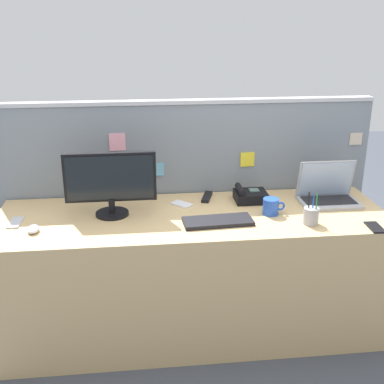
{
  "coord_description": "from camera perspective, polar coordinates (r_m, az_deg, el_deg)",
  "views": [
    {
      "loc": [
        -0.29,
        -2.53,
        1.83
      ],
      "look_at": [
        0.0,
        0.05,
        0.87
      ],
      "focal_mm": 45.25,
      "sensor_mm": 36.0,
      "label": 1
    }
  ],
  "objects": [
    {
      "name": "cubicle_divider",
      "position": [
        3.16,
        -0.7,
        -1.25
      ],
      "size": [
        2.36,
        0.08,
        1.34
      ],
      "color": "gray",
      "rests_on": "ground_plane"
    },
    {
      "name": "computer_mouse_right_hand",
      "position": [
        2.67,
        -18.21,
        -4.18
      ],
      "size": [
        0.07,
        0.1,
        0.03
      ],
      "primitive_type": "ellipsoid",
      "rotation": [
        0.0,
        0.0,
        0.07
      ],
      "color": "silver",
      "rests_on": "desk"
    },
    {
      "name": "keyboard_main",
      "position": [
        2.65,
        3.07,
        -3.47
      ],
      "size": [
        0.39,
        0.17,
        0.02
      ],
      "primitive_type": "cube",
      "rotation": [
        0.0,
        0.0,
        0.06
      ],
      "color": "black",
      "rests_on": "desk"
    },
    {
      "name": "coffee_mug",
      "position": [
        2.79,
        9.31,
        -1.69
      ],
      "size": [
        0.13,
        0.09,
        0.09
      ],
      "color": "blue",
      "rests_on": "desk"
    },
    {
      "name": "pen_cup",
      "position": [
        2.7,
        13.85,
        -2.73
      ],
      "size": [
        0.08,
        0.08,
        0.18
      ],
      "color": "#99999E",
      "rests_on": "desk"
    },
    {
      "name": "cell_phone_black_slab",
      "position": [
        2.77,
        20.76,
        -3.91
      ],
      "size": [
        0.08,
        0.14,
        0.01
      ],
      "primitive_type": "cube",
      "rotation": [
        0.0,
        0.0,
        -0.05
      ],
      "color": "black",
      "rests_on": "desk"
    },
    {
      "name": "tv_remote",
      "position": [
        3.0,
        1.77,
        -0.58
      ],
      "size": [
        0.09,
        0.18,
        0.02
      ],
      "primitive_type": "cube",
      "rotation": [
        0.0,
        0.0,
        -0.3
      ],
      "color": "black",
      "rests_on": "desk"
    },
    {
      "name": "laptop",
      "position": [
        3.04,
        15.68,
        0.04
      ],
      "size": [
        0.35,
        0.23,
        0.25
      ],
      "color": "#9EA0A8",
      "rests_on": "desk"
    },
    {
      "name": "ground_plane",
      "position": [
        3.13,
        0.11,
        -15.53
      ],
      "size": [
        10.0,
        10.0,
        0.0
      ],
      "primitive_type": "plane",
      "color": "#424751"
    },
    {
      "name": "desk",
      "position": [
        2.93,
        0.11,
        -9.52
      ],
      "size": [
        2.23,
        0.72,
        0.75
      ],
      "primitive_type": "cube",
      "color": "tan",
      "rests_on": "ground_plane"
    },
    {
      "name": "cell_phone_white_slab",
      "position": [
        2.9,
        -1.22,
        -1.43
      ],
      "size": [
        0.14,
        0.14,
        0.01
      ],
      "primitive_type": "cube",
      "rotation": [
        0.0,
        0.0,
        0.8
      ],
      "color": "silver",
      "rests_on": "desk"
    },
    {
      "name": "cell_phone_silver_slab",
      "position": [
        2.82,
        -20.09,
        -3.39
      ],
      "size": [
        0.07,
        0.15,
        0.01
      ],
      "primitive_type": "cube",
      "rotation": [
        0.0,
        0.0,
        -0.03
      ],
      "color": "#B7BAC1",
      "rests_on": "desk"
    },
    {
      "name": "desk_phone",
      "position": [
        2.97,
        6.82,
        -0.43
      ],
      "size": [
        0.19,
        0.17,
        0.1
      ],
      "color": "black",
      "rests_on": "desk"
    },
    {
      "name": "desktop_monitor",
      "position": [
        2.73,
        -9.6,
        1.26
      ],
      "size": [
        0.51,
        0.19,
        0.36
      ],
      "color": "black",
      "rests_on": "desk"
    }
  ]
}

